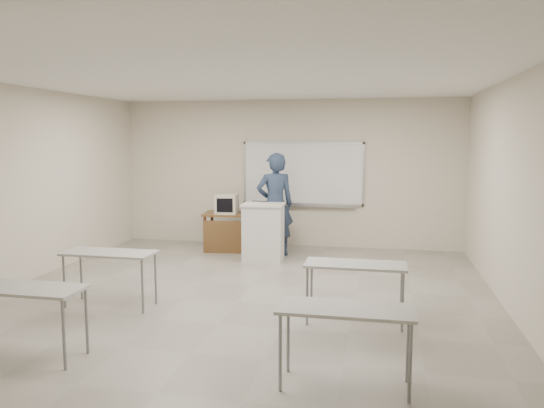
% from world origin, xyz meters
% --- Properties ---
extents(floor, '(7.00, 8.00, 0.01)m').
position_xyz_m(floor, '(0.00, 0.00, -0.01)').
color(floor, gray).
rests_on(floor, ground).
extents(whiteboard, '(2.48, 0.10, 1.31)m').
position_xyz_m(whiteboard, '(0.30, 3.97, 1.48)').
color(whiteboard, white).
rests_on(whiteboard, floor).
extents(student_desks, '(4.40, 2.20, 0.73)m').
position_xyz_m(student_desks, '(-0.00, -1.35, 0.67)').
color(student_desks, '#A9A9A3').
rests_on(student_desks, floor).
extents(instructor_desk, '(1.45, 0.72, 0.75)m').
position_xyz_m(instructor_desk, '(-0.83, 3.19, 0.55)').
color(instructor_desk, brown).
rests_on(instructor_desk, floor).
extents(podium, '(0.74, 0.54, 1.05)m').
position_xyz_m(podium, '(-0.20, 2.50, 0.53)').
color(podium, beige).
rests_on(podium, floor).
extents(crt_monitor, '(0.41, 0.46, 0.39)m').
position_xyz_m(crt_monitor, '(-1.08, 3.18, 0.94)').
color(crt_monitor, '#BEB69F').
rests_on(crt_monitor, instructor_desk).
extents(laptop, '(0.34, 0.31, 0.25)m').
position_xyz_m(laptop, '(-0.43, 3.18, 0.81)').
color(laptop, black).
rests_on(laptop, instructor_desk).
extents(mouse, '(0.11, 0.07, 0.04)m').
position_xyz_m(mouse, '(-0.63, 3.35, 0.77)').
color(mouse, '#A0A3A7').
rests_on(mouse, instructor_desk).
extents(keyboard, '(0.40, 0.15, 0.02)m').
position_xyz_m(keyboard, '(-0.05, 2.38, 1.06)').
color(keyboard, '#BEB69F').
rests_on(keyboard, podium).
extents(presenter, '(0.84, 0.71, 1.95)m').
position_xyz_m(presenter, '(-0.08, 2.98, 0.97)').
color(presenter, black).
rests_on(presenter, floor).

